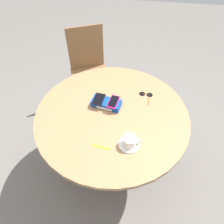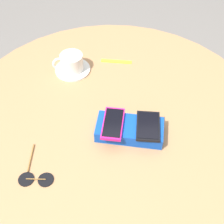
# 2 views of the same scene
# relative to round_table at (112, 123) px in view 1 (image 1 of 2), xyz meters

# --- Properties ---
(ground_plane) EXTENTS (8.00, 8.00, 0.00)m
(ground_plane) POSITION_rel_round_table_xyz_m (0.00, 0.00, -0.63)
(ground_plane) COLOR slate
(round_table) EXTENTS (1.11, 1.11, 0.74)m
(round_table) POSITION_rel_round_table_xyz_m (0.00, 0.00, 0.00)
(round_table) COLOR #2D2D2D
(round_table) RESTS_ON ground_plane
(phone_box) EXTENTS (0.23, 0.14, 0.04)m
(phone_box) POSITION_rel_round_table_xyz_m (-0.05, 0.08, 0.13)
(phone_box) COLOR #0F42AD
(phone_box) RESTS_ON round_table
(phone_black) EXTENTS (0.09, 0.13, 0.01)m
(phone_black) POSITION_rel_round_table_xyz_m (-0.11, 0.09, 0.15)
(phone_black) COLOR black
(phone_black) RESTS_ON phone_box
(phone_magenta) EXTENTS (0.08, 0.14, 0.01)m
(phone_magenta) POSITION_rel_round_table_xyz_m (0.00, 0.07, 0.15)
(phone_magenta) COLOR #D11975
(phone_magenta) RESTS_ON phone_box
(saucer) EXTENTS (0.14, 0.14, 0.01)m
(saucer) POSITION_rel_round_table_xyz_m (0.15, -0.24, 0.11)
(saucer) COLOR silver
(saucer) RESTS_ON round_table
(coffee_cup) EXTENTS (0.12, 0.09, 0.07)m
(coffee_cup) POSITION_rel_round_table_xyz_m (0.15, -0.24, 0.15)
(coffee_cup) COLOR silver
(coffee_cup) RESTS_ON saucer
(lanyard_strap) EXTENTS (0.13, 0.03, 0.00)m
(lanyard_strap) POSITION_rel_round_table_xyz_m (-0.03, -0.29, 0.11)
(lanyard_strap) COLOR yellow
(lanyard_strap) RESTS_ON round_table
(sunglasses) EXTENTS (0.11, 0.15, 0.01)m
(sunglasses) POSITION_rel_round_table_xyz_m (0.24, 0.23, 0.11)
(sunglasses) COLOR black
(sunglasses) RESTS_ON round_table
(chair_near_window) EXTENTS (0.51, 0.51, 0.91)m
(chair_near_window) POSITION_rel_round_table_xyz_m (-0.36, 0.81, -0.17)
(chair_near_window) COLOR brown
(chair_near_window) RESTS_ON ground_plane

